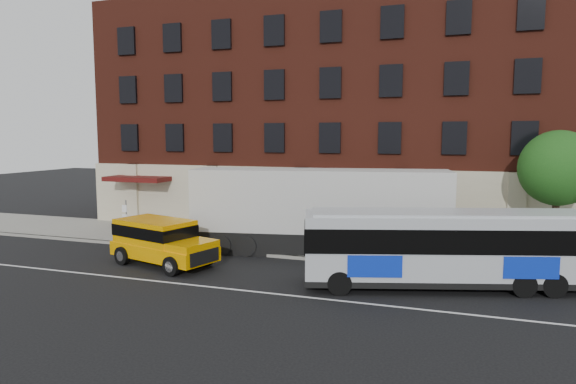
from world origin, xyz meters
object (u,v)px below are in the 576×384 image
(city_bus, at_px, (447,246))
(sign_pole, at_px, (126,219))
(street_tree, at_px, (559,171))
(yellow_suv, at_px, (160,239))
(shipping_container, at_px, (319,212))

(city_bus, bearing_deg, sign_pole, 170.93)
(sign_pole, relative_size, street_tree, 0.40)
(street_tree, bearing_deg, city_bus, -128.73)
(street_tree, distance_m, city_bus, 8.24)
(sign_pole, xyz_separation_m, street_tree, (22.04, 3.34, 2.96))
(yellow_suv, bearing_deg, street_tree, 20.13)
(street_tree, xyz_separation_m, shipping_container, (-11.26, -1.88, -2.25))
(sign_pole, bearing_deg, city_bus, -9.07)
(yellow_suv, height_order, shipping_container, shipping_container)
(city_bus, height_order, shipping_container, shipping_container)
(sign_pole, relative_size, yellow_suv, 0.44)
(yellow_suv, relative_size, shipping_container, 0.43)
(yellow_suv, xyz_separation_m, shipping_container, (6.53, 4.64, 0.94))
(sign_pole, relative_size, city_bus, 0.22)
(city_bus, xyz_separation_m, shipping_container, (-6.39, 4.19, 0.44))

